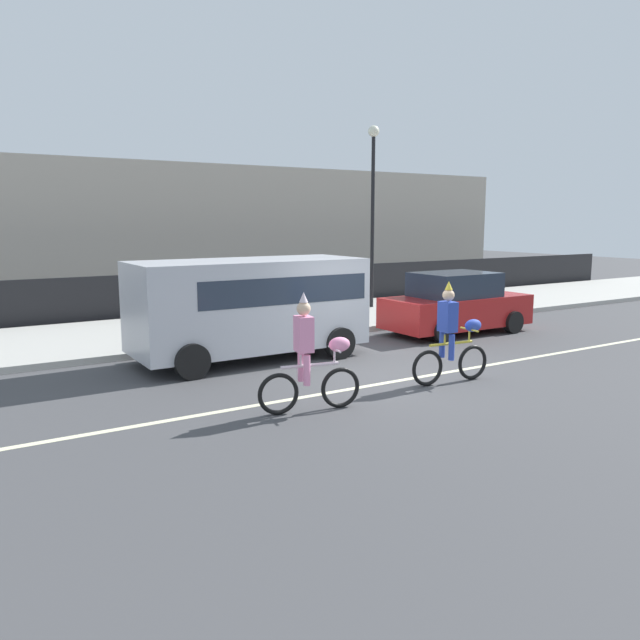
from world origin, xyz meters
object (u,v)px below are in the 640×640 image
object	(u,v)px
parked_van_silver	(252,301)
street_lamp_post	(373,190)
parked_car_red	(456,304)
parade_cyclist_cobalt	(452,339)
parade_cyclist_pink	(311,360)

from	to	relation	value
parked_van_silver	street_lamp_post	bearing A→B (deg)	34.13
parked_van_silver	parked_car_red	size ratio (longest dim) A/B	1.22
parked_van_silver	parade_cyclist_cobalt	bearing A→B (deg)	-59.35
parade_cyclist_cobalt	parked_van_silver	distance (m)	4.45
parade_cyclist_pink	parked_car_red	world-z (taller)	parade_cyclist_pink
parade_cyclist_cobalt	parked_car_red	world-z (taller)	parade_cyclist_cobalt
parked_car_red	street_lamp_post	bearing A→B (deg)	83.49
parked_car_red	parked_van_silver	bearing A→B (deg)	179.74
street_lamp_post	parade_cyclist_cobalt	bearing A→B (deg)	-117.48
parked_van_silver	street_lamp_post	xyz separation A→B (m)	(6.54, 4.44, 2.71)
parade_cyclist_pink	parked_van_silver	size ratio (longest dim) A/B	0.38
parade_cyclist_cobalt	parked_van_silver	world-z (taller)	parked_van_silver
parked_van_silver	parked_car_red	world-z (taller)	parked_van_silver
parade_cyclist_cobalt	parked_van_silver	bearing A→B (deg)	120.65
parade_cyclist_cobalt	parked_car_red	xyz separation A→B (m)	(3.78, 3.78, -0.06)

